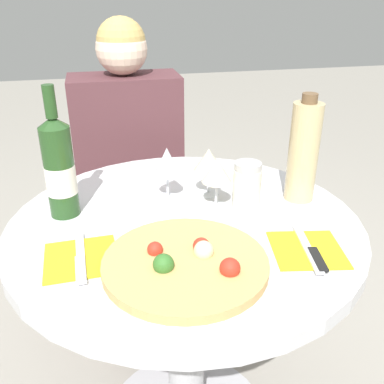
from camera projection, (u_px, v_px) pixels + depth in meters
The scene contains 12 objects.
dining_table at pixel (185, 285), 1.14m from camera, with size 0.86×0.86×0.75m.
chair_behind_diner at pixel (131, 199), 1.81m from camera, with size 0.39×0.39×0.94m.
seated_diner at pixel (133, 201), 1.66m from camera, with size 0.40×0.43×1.18m.
pizza_large at pixel (186, 263), 0.87m from camera, with size 0.34×0.34×0.05m.
wine_bottle at pixel (59, 168), 1.03m from camera, with size 0.07×0.07×0.32m.
tall_carafe at pixel (303, 152), 1.10m from camera, with size 0.08×0.08×0.28m.
sugar_shaker at pixel (247, 186), 1.09m from camera, with size 0.07×0.07×0.12m.
wine_glass_front_right at pixel (217, 171), 1.07m from camera, with size 0.08×0.08×0.14m.
wine_glass_back_right at pixel (209, 161), 1.14m from camera, with size 0.08×0.08×0.13m.
wine_glass_back_left at pixel (167, 162), 1.12m from camera, with size 0.07×0.07×0.14m.
place_setting_left at pixel (81, 259), 0.90m from camera, with size 0.16×0.19×0.01m.
place_setting_right at pixel (308, 250), 0.93m from camera, with size 0.18×0.19×0.01m.
Camera 1 is at (-0.19, -0.90, 1.27)m, focal length 40.00 mm.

